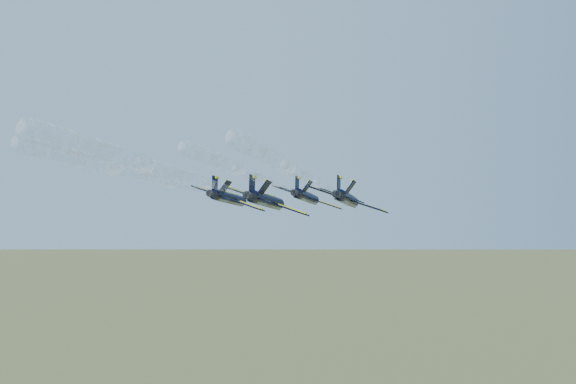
{
  "coord_description": "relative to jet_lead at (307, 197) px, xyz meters",
  "views": [
    {
      "loc": [
        -5.41,
        -103.78,
        105.18
      ],
      "look_at": [
        3.14,
        2.88,
        103.52
      ],
      "focal_mm": 40.0,
      "sensor_mm": 36.0,
      "label": 1
    }
  ],
  "objects": [
    {
      "name": "jet_right",
      "position": [
        4.93,
        -14.41,
        0.0
      ],
      "size": [
        12.52,
        17.77,
        5.31
      ],
      "rotation": [
        0.0,
        0.33,
        -0.35
      ],
      "color": "black"
    },
    {
      "name": "smoke_trail_right",
      "position": [
        -7.67,
        -49.23,
        0.04
      ],
      "size": [
        17.82,
        45.41,
        2.16
      ],
      "rotation": [
        0.0,
        0.33,
        -0.35
      ],
      "color": "white"
    },
    {
      "name": "jet_slot",
      "position": [
        -8.29,
        -21.75,
        0.0
      ],
      "size": [
        12.52,
        17.77,
        5.31
      ],
      "rotation": [
        0.0,
        0.33,
        -0.35
      ],
      "color": "black"
    },
    {
      "name": "jet_left",
      "position": [
        -13.92,
        -6.16,
        0.0
      ],
      "size": [
        12.52,
        17.77,
        5.31
      ],
      "rotation": [
        0.0,
        0.33,
        -0.35
      ],
      "color": "black"
    },
    {
      "name": "jet_lead",
      "position": [
        0.0,
        0.0,
        0.0
      ],
      "size": [
        12.52,
        17.77,
        5.31
      ],
      "rotation": [
        0.0,
        0.33,
        -0.35
      ],
      "color": "black"
    },
    {
      "name": "smoke_trail_left",
      "position": [
        -26.53,
        -40.98,
        0.04
      ],
      "size": [
        17.82,
        45.41,
        2.16
      ],
      "rotation": [
        0.0,
        0.33,
        -0.35
      ],
      "color": "white"
    },
    {
      "name": "smoke_trail_slot",
      "position": [
        -20.89,
        -56.57,
        0.04
      ],
      "size": [
        17.82,
        45.41,
        2.16
      ],
      "rotation": [
        0.0,
        0.33,
        -0.35
      ],
      "color": "white"
    },
    {
      "name": "smoke_trail_lead",
      "position": [
        -12.6,
        -34.82,
        0.04
      ],
      "size": [
        17.82,
        45.41,
        2.16
      ],
      "rotation": [
        0.0,
        0.33,
        -0.35
      ],
      "color": "white"
    }
  ]
}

